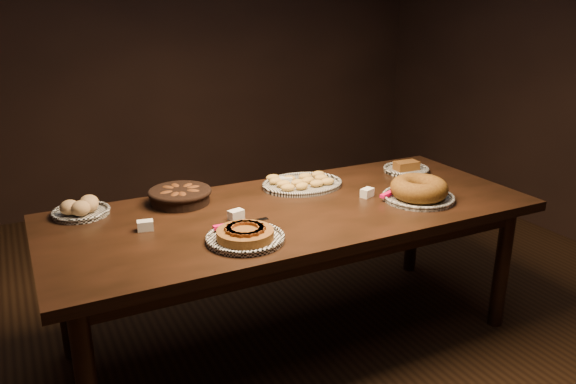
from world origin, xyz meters
name	(u,v)px	position (x,y,z in m)	size (l,w,h in m)	color
ground	(293,338)	(0.00, 0.00, 0.00)	(5.00, 5.00, 0.00)	black
buffet_table	(294,222)	(0.00, 0.00, 0.68)	(2.40, 1.00, 0.75)	black
apple_tart_plate	(245,236)	(-0.37, -0.26, 0.77)	(0.34, 0.34, 0.06)	white
madeleine_platter	(302,183)	(0.20, 0.28, 0.77)	(0.45, 0.37, 0.05)	black
bundt_cake_plate	(419,191)	(0.63, -0.18, 0.80)	(0.38, 0.37, 0.11)	black
croissant_basket	(180,194)	(-0.48, 0.32, 0.80)	(0.37, 0.37, 0.08)	black
bread_roll_plate	(82,209)	(-0.95, 0.37, 0.78)	(0.27, 0.27, 0.09)	white
loaf_plate	(406,168)	(0.89, 0.25, 0.77)	(0.27, 0.27, 0.06)	black
tent_cards	(300,197)	(0.07, 0.08, 0.77)	(1.65, 0.44, 0.04)	white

